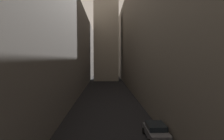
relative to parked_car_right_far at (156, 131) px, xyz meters
The scene contains 4 objects.
ground_plane 25.80m from the parked_car_right_far, 99.83° to the left, with size 264.00×264.00×0.00m, color black.
building_block_left 33.52m from the parked_car_right_far, 121.76° to the left, with size 14.13×108.00×19.92m, color slate.
building_block_right 30.96m from the parked_car_right_far, 73.44° to the left, with size 14.09×108.00×25.26m, color #60594F.
parked_car_right_far is the anchor object (origin of this frame).
Camera 1 is at (-0.34, 4.05, 7.49)m, focal length 32.83 mm.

